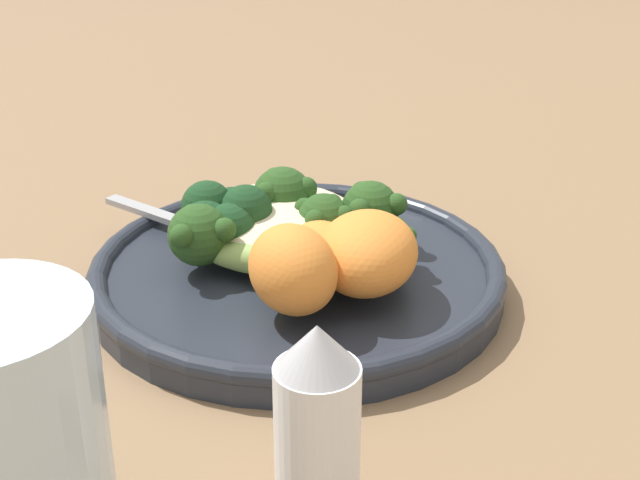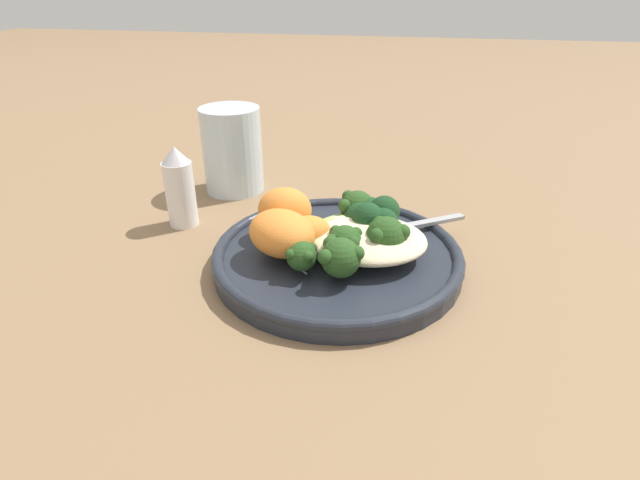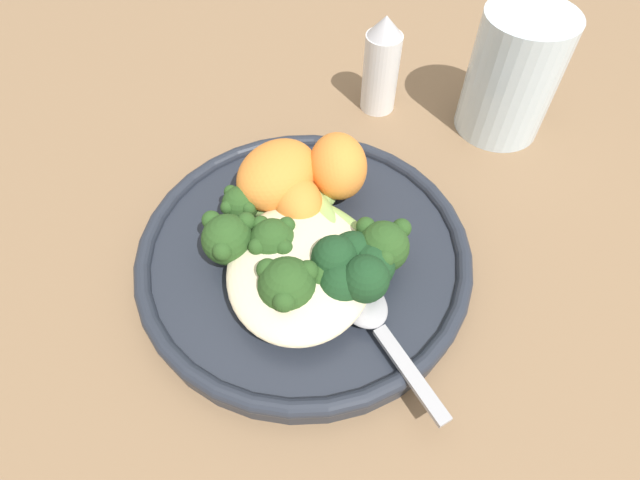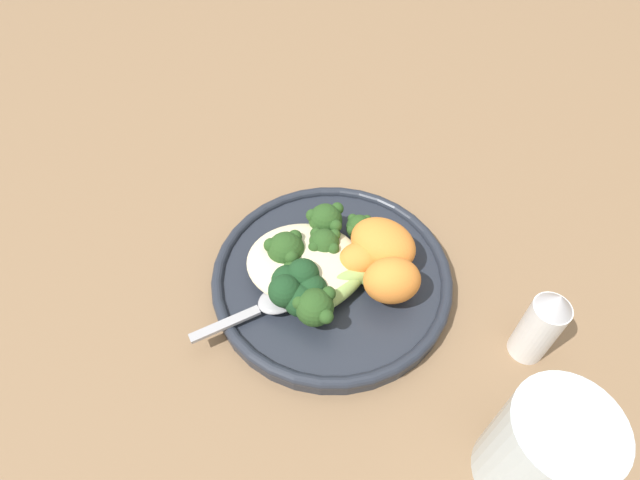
# 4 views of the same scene
# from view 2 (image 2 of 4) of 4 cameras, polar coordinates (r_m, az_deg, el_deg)

# --- Properties ---
(ground_plane) EXTENTS (4.00, 4.00, 0.00)m
(ground_plane) POSITION_cam_2_polar(r_m,az_deg,el_deg) (0.49, 1.95, -2.96)
(ground_plane) COLOR #846647
(plate) EXTENTS (0.24, 0.24, 0.02)m
(plate) POSITION_cam_2_polar(r_m,az_deg,el_deg) (0.49, 2.12, -1.75)
(plate) COLOR #232833
(plate) RESTS_ON ground_plane
(quinoa_mound) EXTENTS (0.12, 0.10, 0.02)m
(quinoa_mound) POSITION_cam_2_polar(r_m,az_deg,el_deg) (0.48, 5.33, 0.35)
(quinoa_mound) COLOR beige
(quinoa_mound) RESTS_ON plate
(broccoli_stalk_0) EXTENTS (0.03, 0.07, 0.03)m
(broccoli_stalk_0) POSITION_cam_2_polar(r_m,az_deg,el_deg) (0.45, -1.95, -1.35)
(broccoli_stalk_0) COLOR #8EB25B
(broccoli_stalk_0) RESTS_ON plate
(broccoli_stalk_1) EXTENTS (0.08, 0.10, 0.04)m
(broccoli_stalk_1) POSITION_cam_2_polar(r_m,az_deg,el_deg) (0.44, 1.65, -1.52)
(broccoli_stalk_1) COLOR #8EB25B
(broccoli_stalk_1) RESTS_ON plate
(broccoli_stalk_2) EXTENTS (0.07, 0.06, 0.03)m
(broccoli_stalk_2) POSITION_cam_2_polar(r_m,az_deg,el_deg) (0.46, 1.91, -0.02)
(broccoli_stalk_2) COLOR #8EB25B
(broccoli_stalk_2) RESTS_ON plate
(broccoli_stalk_3) EXTENTS (0.11, 0.05, 0.04)m
(broccoli_stalk_3) POSITION_cam_2_polar(r_m,az_deg,el_deg) (0.47, 5.92, 0.41)
(broccoli_stalk_3) COLOR #8EB25B
(broccoli_stalk_3) RESTS_ON plate
(broccoli_stalk_4) EXTENTS (0.10, 0.03, 0.03)m
(broccoli_stalk_4) POSITION_cam_2_polar(r_m,az_deg,el_deg) (0.49, 4.06, 1.00)
(broccoli_stalk_4) COLOR #8EB25B
(broccoli_stalk_4) RESTS_ON plate
(broccoli_stalk_5) EXTENTS (0.11, 0.06, 0.03)m
(broccoli_stalk_5) POSITION_cam_2_polar(r_m,az_deg,el_deg) (0.50, 3.65, 1.77)
(broccoli_stalk_5) COLOR #8EB25B
(broccoli_stalk_5) RESTS_ON plate
(broccoli_stalk_6) EXTENTS (0.07, 0.07, 0.04)m
(broccoli_stalk_6) POSITION_cam_2_polar(r_m,az_deg,el_deg) (0.52, 3.56, 3.31)
(broccoli_stalk_6) COLOR #8EB25B
(broccoli_stalk_6) RESTS_ON plate
(sweet_potato_chunk_0) EXTENTS (0.06, 0.05, 0.05)m
(sweet_potato_chunk_0) POSITION_cam_2_polar(r_m,az_deg,el_deg) (0.50, -4.04, 3.42)
(sweet_potato_chunk_0) COLOR orange
(sweet_potato_chunk_0) RESTS_ON plate
(sweet_potato_chunk_1) EXTENTS (0.05, 0.05, 0.03)m
(sweet_potato_chunk_1) POSITION_cam_2_polar(r_m,az_deg,el_deg) (0.47, -1.37, 0.90)
(sweet_potato_chunk_1) COLOR orange
(sweet_potato_chunk_1) RESTS_ON plate
(sweet_potato_chunk_2) EXTENTS (0.09, 0.08, 0.04)m
(sweet_potato_chunk_2) POSITION_cam_2_polar(r_m,az_deg,el_deg) (0.46, -4.39, 0.78)
(sweet_potato_chunk_2) COLOR orange
(sweet_potato_chunk_2) RESTS_ON plate
(kale_tuft) EXTENTS (0.05, 0.06, 0.04)m
(kale_tuft) POSITION_cam_2_polar(r_m,az_deg,el_deg) (0.50, 6.07, 2.67)
(kale_tuft) COLOR #193D1E
(kale_tuft) RESTS_ON plate
(spoon) EXTENTS (0.10, 0.08, 0.01)m
(spoon) POSITION_cam_2_polar(r_m,az_deg,el_deg) (0.52, 8.83, 1.53)
(spoon) COLOR #A3A3A8
(spoon) RESTS_ON plate
(water_glass) EXTENTS (0.08, 0.08, 0.11)m
(water_glass) POSITION_cam_2_polar(r_m,az_deg,el_deg) (0.66, -9.99, 10.08)
(water_glass) COLOR silver
(water_glass) RESTS_ON ground_plane
(salt_shaker) EXTENTS (0.03, 0.03, 0.09)m
(salt_shaker) POSITION_cam_2_polar(r_m,az_deg,el_deg) (0.58, -15.75, 5.81)
(salt_shaker) COLOR white
(salt_shaker) RESTS_ON ground_plane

